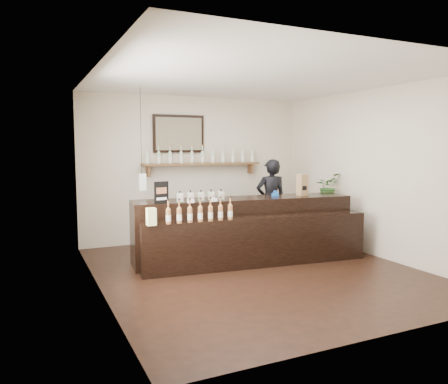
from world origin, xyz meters
The scene contains 10 objects.
ground centered at (0.00, 0.00, 0.00)m, with size 5.00×5.00×0.00m, color black.
room_shell centered at (0.00, 0.00, 1.70)m, with size 5.00×5.00×5.00m.
back_wall_decor centered at (-0.15, 2.37, 1.76)m, with size 2.66×0.96×1.69m.
counter centered at (0.15, 0.57, 0.47)m, with size 3.66×1.33×1.18m.
promo_sign centered at (-1.26, 0.61, 1.17)m, with size 0.23×0.07×0.32m.
paper_bag centered at (1.22, 0.61, 1.19)m, with size 0.19×0.15×0.36m.
tape_dispenser centered at (0.74, 0.69, 1.05)m, with size 0.12×0.07×0.10m.
side_cabinet centered at (2.00, 0.93, 0.43)m, with size 0.55×0.68×0.86m.
potted_plant centered at (2.00, 0.93, 1.11)m, with size 0.43×0.38×0.48m, color #2E5B24.
shopkeeper centered at (1.17, 1.55, 0.91)m, with size 0.66×0.43×1.81m, color black.
Camera 1 is at (-3.09, -5.55, 1.84)m, focal length 35.00 mm.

